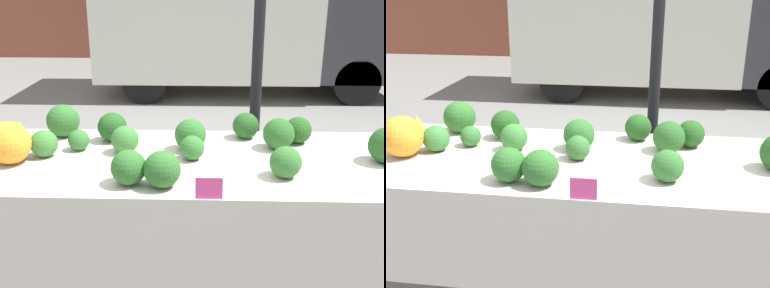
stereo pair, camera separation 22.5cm
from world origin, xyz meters
TOP-DOWN VIEW (x-y plane):
  - tent_pole at (0.39, 0.70)m, footprint 0.07×0.07m
  - parked_truck at (0.56, 5.11)m, footprint 4.62×1.88m
  - market_table at (0.00, -0.07)m, footprint 2.30×0.92m
  - orange_cauliflower at (-0.89, -0.09)m, footprint 0.21×0.21m
  - romanesco_head at (-0.97, 0.21)m, footprint 0.16×0.16m
  - broccoli_head_0 at (-0.46, 0.26)m, footprint 0.16×0.16m
  - broccoli_head_2 at (-0.76, 0.01)m, footprint 0.14×0.14m
  - broccoli_head_3 at (-0.61, 0.11)m, footprint 0.11×0.11m
  - broccoli_head_4 at (-0.12, -0.33)m, footprint 0.16×0.16m
  - broccoli_head_5 at (-0.27, -0.31)m, footprint 0.16×0.16m
  - broccoli_head_6 at (-0.01, 0.13)m, footprint 0.17×0.17m
  - broccoli_head_7 at (0.58, 0.26)m, footprint 0.15×0.15m
  - broccoli_head_8 at (-0.76, 0.33)m, footprint 0.19×0.19m
  - broccoli_head_9 at (-0.35, 0.08)m, footprint 0.15×0.15m
  - broccoli_head_10 at (0.30, 0.33)m, footprint 0.15×0.15m
  - broccoli_head_11 at (0.43, -0.21)m, footprint 0.15×0.15m
  - broccoli_head_12 at (0.46, 0.16)m, footprint 0.17×0.17m
  - broccoli_head_13 at (0.00, -0.01)m, footprint 0.13×0.13m
  - price_sign at (0.09, -0.44)m, footprint 0.11×0.01m

SIDE VIEW (x-z plane):
  - market_table at x=0.00m, z-range 0.33..1.17m
  - price_sign at x=0.09m, z-range 0.84..0.94m
  - broccoli_head_3 at x=-0.61m, z-range 0.84..0.96m
  - broccoli_head_13 at x=0.00m, z-range 0.84..0.97m
  - romanesco_head at x=-0.97m, z-range 0.84..0.97m
  - broccoli_head_2 at x=-0.76m, z-range 0.84..0.99m
  - broccoli_head_9 at x=-0.35m, z-range 0.84..0.99m
  - broccoli_head_11 at x=0.43m, z-range 0.84..0.99m
  - broccoli_head_7 at x=0.58m, z-range 0.84..0.99m
  - broccoli_head_10 at x=0.30m, z-range 0.84..0.99m
  - broccoli_head_5 at x=-0.27m, z-range 0.84..1.00m
  - broccoli_head_0 at x=-0.46m, z-range 0.84..1.01m
  - broccoli_head_4 at x=-0.12m, z-range 0.84..1.01m
  - broccoli_head_6 at x=-0.01m, z-range 0.84..1.01m
  - broccoli_head_12 at x=0.46m, z-range 0.84..1.01m
  - broccoli_head_8 at x=-0.76m, z-range 0.84..1.03m
  - orange_cauliflower at x=-0.89m, z-range 0.84..1.06m
  - tent_pole at x=0.39m, z-range 0.00..2.38m
  - parked_truck at x=0.56m, z-range 0.06..2.52m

